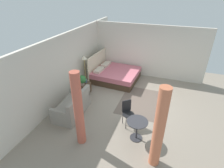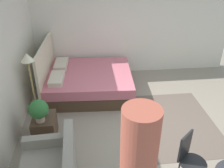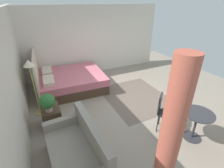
# 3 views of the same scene
# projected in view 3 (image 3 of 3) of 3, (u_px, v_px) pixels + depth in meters

# --- Properties ---
(ground_plane) EXTENTS (8.62, 8.67, 0.02)m
(ground_plane) POSITION_uv_depth(u_px,v_px,m) (128.00, 103.00, 5.06)
(ground_plane) COLOR gray
(wall_back) EXTENTS (8.62, 0.12, 2.68)m
(wall_back) POSITION_uv_depth(u_px,v_px,m) (12.00, 81.00, 3.36)
(wall_back) COLOR silver
(wall_back) RESTS_ON ground
(wall_right) EXTENTS (0.12, 5.67, 2.68)m
(wall_right) POSITION_uv_depth(u_px,v_px,m) (95.00, 40.00, 6.70)
(wall_right) COLOR silver
(wall_right) RESTS_ON ground
(area_rug) EXTENTS (2.23, 1.86, 0.01)m
(area_rug) POSITION_uv_depth(u_px,v_px,m) (136.00, 97.00, 5.35)
(area_rug) COLOR #66564C
(area_rug) RESTS_ON ground
(bed) EXTENTS (2.02, 2.24, 1.32)m
(bed) POSITION_uv_depth(u_px,v_px,m) (70.00, 80.00, 5.74)
(bed) COLOR #473323
(bed) RESTS_ON ground
(couch) EXTENTS (1.63, 0.91, 0.89)m
(couch) POSITION_uv_depth(u_px,v_px,m) (78.00, 154.00, 3.01)
(couch) COLOR gray
(couch) RESTS_ON ground
(nightstand) EXTENTS (0.54, 0.43, 0.48)m
(nightstand) POSITION_uv_depth(u_px,v_px,m) (52.00, 116.00, 4.10)
(nightstand) COLOR #473323
(nightstand) RESTS_ON ground
(potted_plant) EXTENTS (0.36, 0.36, 0.45)m
(potted_plant) POSITION_uv_depth(u_px,v_px,m) (47.00, 102.00, 3.78)
(potted_plant) COLOR tan
(potted_plant) RESTS_ON nightstand
(vase) EXTENTS (0.09, 0.09, 0.15)m
(vase) POSITION_uv_depth(u_px,v_px,m) (51.00, 103.00, 4.07)
(vase) COLOR slate
(vase) RESTS_ON nightstand
(floor_lamp) EXTENTS (0.30, 0.30, 1.55)m
(floor_lamp) POSITION_uv_depth(u_px,v_px,m) (31.00, 74.00, 4.06)
(floor_lamp) COLOR #99844C
(floor_lamp) RESTS_ON ground
(balcony_table) EXTENTS (0.65, 0.65, 0.69)m
(balcony_table) POSITION_uv_depth(u_px,v_px,m) (196.00, 121.00, 3.57)
(balcony_table) COLOR #2D2D33
(balcony_table) RESTS_ON ground
(cafe_chair_near_window) EXTENTS (0.57, 0.57, 0.93)m
(cafe_chair_near_window) POSITION_uv_depth(u_px,v_px,m) (163.00, 110.00, 3.80)
(cafe_chair_near_window) COLOR black
(cafe_chair_near_window) RESTS_ON ground
(curtain_right) EXTENTS (0.27, 0.27, 2.39)m
(curtain_right) POSITION_uv_depth(u_px,v_px,m) (169.00, 144.00, 2.08)
(curtain_right) COLOR #C15B47
(curtain_right) RESTS_ON ground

